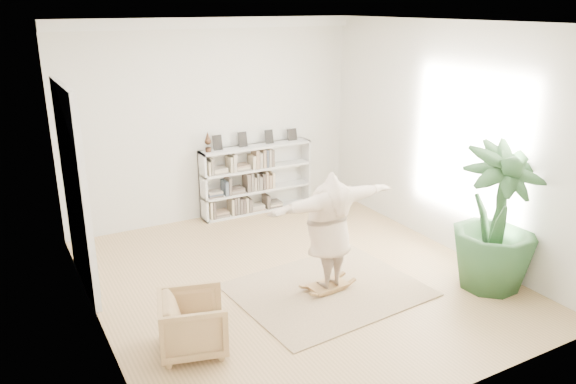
% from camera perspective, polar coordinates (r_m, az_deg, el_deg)
% --- Properties ---
extents(floor, '(6.00, 6.00, 0.00)m').
position_cam_1_polar(floor, '(8.32, 0.72, -8.76)').
color(floor, '#A78656').
rests_on(floor, ground).
extents(room_shell, '(6.00, 6.00, 6.00)m').
position_cam_1_polar(room_shell, '(10.05, -7.87, 16.66)').
color(room_shell, silver).
rests_on(room_shell, floor).
extents(doors, '(0.09, 1.78, 2.92)m').
position_cam_1_polar(doors, '(8.15, -20.78, 0.04)').
color(doors, white).
rests_on(doors, floor).
extents(bookshelf, '(2.20, 0.35, 1.64)m').
position_cam_1_polar(bookshelf, '(10.72, -3.25, 1.28)').
color(bookshelf, silver).
rests_on(bookshelf, floor).
extents(armchair, '(0.94, 0.92, 0.69)m').
position_cam_1_polar(armchair, '(6.69, -9.60, -13.03)').
color(armchair, tan).
rests_on(armchair, floor).
extents(rug, '(2.65, 2.19, 0.02)m').
position_cam_1_polar(rug, '(8.01, 4.05, -9.87)').
color(rug, tan).
rests_on(rug, floor).
extents(rocker_board, '(0.57, 0.37, 0.12)m').
position_cam_1_polar(rocker_board, '(7.99, 4.06, -9.48)').
color(rocker_board, olive).
rests_on(rocker_board, rug).
extents(person, '(2.06, 0.71, 1.64)m').
position_cam_1_polar(person, '(7.61, 4.21, -3.59)').
color(person, beige).
rests_on(person, rocker_board).
extents(houseplant, '(1.38, 1.38, 2.06)m').
position_cam_1_polar(houseplant, '(8.21, 20.38, -2.53)').
color(houseplant, '#264C26').
rests_on(houseplant, floor).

